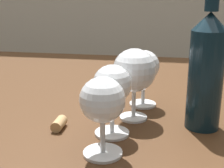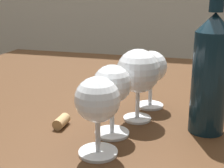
# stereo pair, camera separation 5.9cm
# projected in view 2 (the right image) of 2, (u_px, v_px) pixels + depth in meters

# --- Properties ---
(dining_table) EXTENTS (1.25, 0.95, 0.73)m
(dining_table) POSITION_uv_depth(u_px,v_px,m) (126.00, 121.00, 0.90)
(dining_table) COLOR #472B16
(dining_table) RESTS_ON ground_plane
(wine_glass_port) EXTENTS (0.08, 0.08, 0.14)m
(wine_glass_port) POSITION_uv_depth(u_px,v_px,m) (97.00, 102.00, 0.52)
(wine_glass_port) COLOR white
(wine_glass_port) RESTS_ON dining_table
(wine_glass_pinot) EXTENTS (0.07, 0.07, 0.14)m
(wine_glass_pinot) POSITION_uv_depth(u_px,v_px,m) (112.00, 87.00, 0.60)
(wine_glass_pinot) COLOR white
(wine_glass_pinot) RESTS_ON dining_table
(wine_glass_white) EXTENTS (0.09, 0.09, 0.15)m
(wine_glass_white) POSITION_uv_depth(u_px,v_px,m) (138.00, 72.00, 0.66)
(wine_glass_white) COLOR white
(wine_glass_white) RESTS_ON dining_table
(wine_glass_merlot) EXTENTS (0.07, 0.07, 0.13)m
(wine_glass_merlot) POSITION_uv_depth(u_px,v_px,m) (151.00, 68.00, 0.74)
(wine_glass_merlot) COLOR white
(wine_glass_merlot) RESTS_ON dining_table
(wine_bottle) EXTENTS (0.07, 0.07, 0.31)m
(wine_bottle) POSITION_uv_depth(u_px,v_px,m) (211.00, 71.00, 0.60)
(wine_bottle) COLOR #0F232D
(wine_bottle) RESTS_ON dining_table
(cork) EXTENTS (0.02, 0.04, 0.02)m
(cork) POSITION_uv_depth(u_px,v_px,m) (61.00, 122.00, 0.65)
(cork) COLOR tan
(cork) RESTS_ON dining_table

